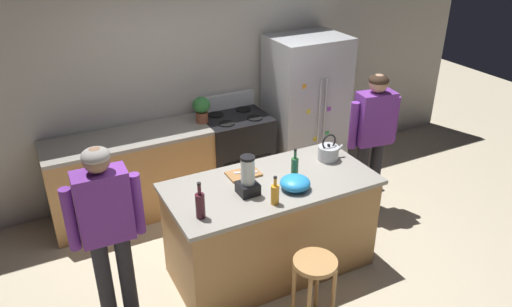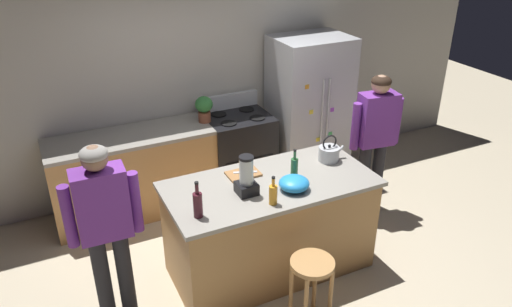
% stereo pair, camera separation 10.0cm
% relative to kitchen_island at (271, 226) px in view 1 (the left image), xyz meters
% --- Properties ---
extents(ground_plane, '(14.00, 14.00, 0.00)m').
position_rel_kitchen_island_xyz_m(ground_plane, '(0.00, 0.00, -0.48)').
color(ground_plane, beige).
extents(back_wall, '(8.00, 0.10, 2.70)m').
position_rel_kitchen_island_xyz_m(back_wall, '(0.00, 1.95, 0.87)').
color(back_wall, '#BCB7AD').
rests_on(back_wall, ground_plane).
extents(kitchen_island, '(1.90, 0.91, 0.95)m').
position_rel_kitchen_island_xyz_m(kitchen_island, '(0.00, 0.00, 0.00)').
color(kitchen_island, '#B7844C').
rests_on(kitchen_island, ground_plane).
extents(back_counter_run, '(2.00, 0.64, 0.95)m').
position_rel_kitchen_island_xyz_m(back_counter_run, '(-0.80, 1.55, -0.00)').
color(back_counter_run, '#B7844C').
rests_on(back_counter_run, ground_plane).
extents(refrigerator, '(0.90, 0.73, 1.79)m').
position_rel_kitchen_island_xyz_m(refrigerator, '(1.31, 1.50, 0.42)').
color(refrigerator, '#B7BABF').
rests_on(refrigerator, ground_plane).
extents(stove_range, '(0.76, 0.65, 1.13)m').
position_rel_kitchen_island_xyz_m(stove_range, '(0.35, 1.52, 0.01)').
color(stove_range, black).
rests_on(stove_range, ground_plane).
extents(person_by_island_left, '(0.59, 0.23, 1.62)m').
position_rel_kitchen_island_xyz_m(person_by_island_left, '(-1.45, 0.01, 0.50)').
color(person_by_island_left, '#26262B').
rests_on(person_by_island_left, ground_plane).
extents(person_by_sink_right, '(0.60, 0.27, 1.61)m').
position_rel_kitchen_island_xyz_m(person_by_sink_right, '(1.50, 0.43, 0.49)').
color(person_by_sink_right, '#26262B').
rests_on(person_by_sink_right, ground_plane).
extents(bar_stool, '(0.36, 0.36, 0.63)m').
position_rel_kitchen_island_xyz_m(bar_stool, '(-0.02, -0.77, 0.01)').
color(bar_stool, '#B7844C').
rests_on(bar_stool, ground_plane).
extents(potted_plant, '(0.20, 0.20, 0.30)m').
position_rel_kitchen_island_xyz_m(potted_plant, '(-0.04, 1.55, 0.65)').
color(potted_plant, brown).
rests_on(potted_plant, back_counter_run).
extents(blender_appliance, '(0.17, 0.17, 0.35)m').
position_rel_kitchen_island_xyz_m(blender_appliance, '(-0.27, -0.08, 0.63)').
color(blender_appliance, black).
rests_on(blender_appliance, kitchen_island).
extents(bottle_soda, '(0.07, 0.07, 0.26)m').
position_rel_kitchen_island_xyz_m(bottle_soda, '(-0.15, -0.32, 0.57)').
color(bottle_soda, orange).
rests_on(bottle_soda, kitchen_island).
extents(bottle_olive_oil, '(0.07, 0.07, 0.28)m').
position_rel_kitchen_island_xyz_m(bottle_olive_oil, '(0.24, -0.01, 0.58)').
color(bottle_olive_oil, '#2D6638').
rests_on(bottle_olive_oil, kitchen_island).
extents(bottle_wine, '(0.08, 0.08, 0.32)m').
position_rel_kitchen_island_xyz_m(bottle_wine, '(-0.76, -0.23, 0.59)').
color(bottle_wine, '#471923').
rests_on(bottle_wine, kitchen_island).
extents(mixing_bowl, '(0.27, 0.27, 0.12)m').
position_rel_kitchen_island_xyz_m(mixing_bowl, '(0.12, -0.20, 0.54)').
color(mixing_bowl, '#268CD8').
rests_on(mixing_bowl, kitchen_island).
extents(tea_kettle, '(0.28, 0.20, 0.27)m').
position_rel_kitchen_island_xyz_m(tea_kettle, '(0.70, 0.13, 0.55)').
color(tea_kettle, '#B7BABF').
rests_on(tea_kettle, kitchen_island).
extents(cutting_board, '(0.30, 0.20, 0.02)m').
position_rel_kitchen_island_xyz_m(cutting_board, '(-0.16, 0.23, 0.49)').
color(cutting_board, '#9E6B3D').
rests_on(cutting_board, kitchen_island).
extents(chef_knife, '(0.22, 0.10, 0.01)m').
position_rel_kitchen_island_xyz_m(chef_knife, '(-0.14, 0.23, 0.50)').
color(chef_knife, '#B7BABF').
rests_on(chef_knife, cutting_board).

